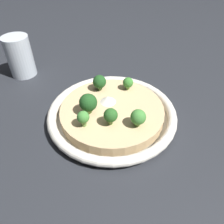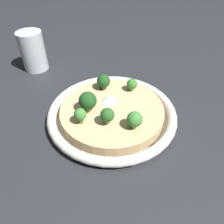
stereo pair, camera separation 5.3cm
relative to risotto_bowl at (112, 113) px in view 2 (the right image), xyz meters
The scene contains 10 objects.
ground_plane 0.02m from the risotto_bowl, ahead, with size 6.00×6.00×0.00m, color #23262B.
risotto_bowl is the anchor object (origin of this frame).
cheese_sprinkle 0.04m from the risotto_bowl, 97.65° to the left, with size 0.04×0.04×0.02m.
broccoli_back_right 0.09m from the risotto_bowl, 38.48° to the left, with size 0.03×0.03×0.03m.
broccoli_back 0.09m from the risotto_bowl, 88.67° to the left, with size 0.03×0.03×0.04m.
broccoli_front_right 0.09m from the risotto_bowl, 69.62° to the right, with size 0.03×0.03×0.04m.
broccoli_front_left 0.07m from the risotto_bowl, 116.28° to the right, with size 0.03×0.03×0.04m.
broccoli_left 0.09m from the risotto_bowl, 159.16° to the right, with size 0.03×0.03×0.04m.
broccoli_back_left 0.07m from the risotto_bowl, behind, with size 0.04×0.04×0.05m.
drinking_glass 0.35m from the risotto_bowl, 119.90° to the left, with size 0.08×0.08×0.12m.
Camera 2 is at (-0.11, -0.38, 0.37)m, focal length 35.00 mm.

